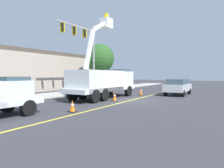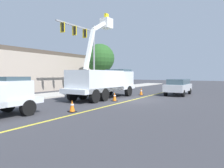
# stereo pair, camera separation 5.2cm
# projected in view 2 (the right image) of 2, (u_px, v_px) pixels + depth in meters

# --- Properties ---
(ground) EXTENTS (120.00, 120.00, 0.00)m
(ground) POSITION_uv_depth(u_px,v_px,m) (133.00, 100.00, 17.09)
(ground) COLOR #38383D
(sidewalk_far_side) EXTENTS (60.10, 8.29, 0.12)m
(sidewalk_far_side) POSITION_uv_depth(u_px,v_px,m) (60.00, 94.00, 21.64)
(sidewalk_far_side) COLOR #B2ADA3
(sidewalk_far_side) RESTS_ON ground
(lane_centre_stripe) EXTENTS (49.86, 4.08, 0.01)m
(lane_centre_stripe) POSITION_uv_depth(u_px,v_px,m) (133.00, 100.00, 17.09)
(lane_centre_stripe) COLOR yellow
(lane_centre_stripe) RESTS_ON ground
(utility_bucket_truck) EXTENTS (8.37, 3.14, 7.79)m
(utility_bucket_truck) POSITION_uv_depth(u_px,v_px,m) (104.00, 80.00, 18.29)
(utility_bucket_truck) COLOR silver
(utility_bucket_truck) RESTS_ON ground
(passing_minivan) EXTENTS (4.93, 2.27, 1.69)m
(passing_minivan) POSITION_uv_depth(u_px,v_px,m) (178.00, 86.00, 21.22)
(passing_minivan) COLOR silver
(passing_minivan) RESTS_ON ground
(traffic_cone_mid_front) EXTENTS (0.40, 0.40, 0.69)m
(traffic_cone_mid_front) POSITION_uv_depth(u_px,v_px,m) (72.00, 106.00, 11.60)
(traffic_cone_mid_front) COLOR black
(traffic_cone_mid_front) RESTS_ON ground
(traffic_cone_mid_rear) EXTENTS (0.40, 0.40, 0.72)m
(traffic_cone_mid_rear) POSITION_uv_depth(u_px,v_px,m) (115.00, 97.00, 16.34)
(traffic_cone_mid_rear) COLOR black
(traffic_cone_mid_rear) RESTS_ON ground
(traffic_cone_trailing) EXTENTS (0.40, 0.40, 0.73)m
(traffic_cone_trailing) POSITION_uv_depth(u_px,v_px,m) (141.00, 92.00, 21.10)
(traffic_cone_trailing) COLOR black
(traffic_cone_trailing) RESTS_ON ground
(traffic_signal_mast) EXTENTS (6.28, 0.84, 8.24)m
(traffic_signal_mast) POSITION_uv_depth(u_px,v_px,m) (84.00, 43.00, 23.30)
(traffic_signal_mast) COLOR gray
(traffic_signal_mast) RESTS_ON ground
(commercial_building_backdrop) EXTENTS (18.65, 9.92, 5.26)m
(commercial_building_backdrop) POSITION_uv_depth(u_px,v_px,m) (40.00, 71.00, 30.01)
(commercial_building_backdrop) COLOR #A89989
(commercial_building_backdrop) RESTS_ON ground
(street_tree_right) EXTENTS (4.19, 4.19, 6.58)m
(street_tree_right) POSITION_uv_depth(u_px,v_px,m) (100.00, 59.00, 28.95)
(street_tree_right) COLOR brown
(street_tree_right) RESTS_ON ground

